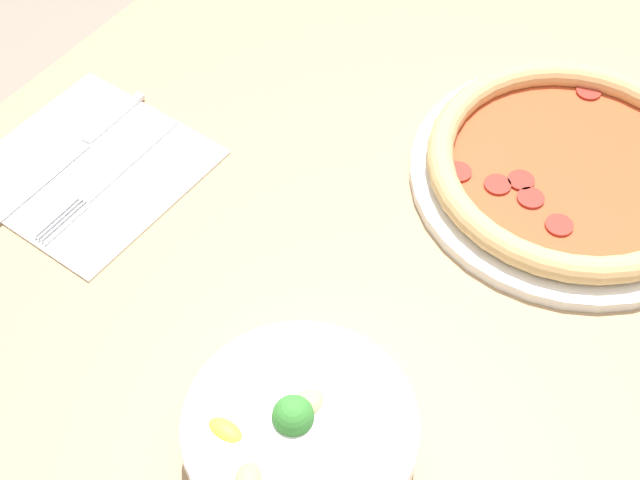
% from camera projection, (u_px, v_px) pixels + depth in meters
% --- Properties ---
extents(dining_table, '(1.08, 0.95, 0.77)m').
position_uv_depth(dining_table, '(479.00, 336.00, 0.90)').
color(dining_table, tan).
rests_on(dining_table, ground_plane).
extents(pizza, '(0.31, 0.31, 0.04)m').
position_uv_depth(pizza, '(572.00, 168.00, 0.87)').
color(pizza, white).
rests_on(pizza, dining_table).
extents(bowl, '(0.18, 0.18, 0.07)m').
position_uv_depth(bowl, '(301.00, 435.00, 0.68)').
color(bowl, white).
rests_on(bowl, dining_table).
extents(napkin, '(0.21, 0.21, 0.00)m').
position_uv_depth(napkin, '(89.00, 168.00, 0.89)').
color(napkin, white).
rests_on(napkin, dining_table).
extents(fork, '(0.02, 0.19, 0.00)m').
position_uv_depth(fork, '(112.00, 176.00, 0.88)').
color(fork, silver).
rests_on(fork, napkin).
extents(knife, '(0.02, 0.21, 0.01)m').
position_uv_depth(knife, '(77.00, 150.00, 0.90)').
color(knife, silver).
rests_on(knife, napkin).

